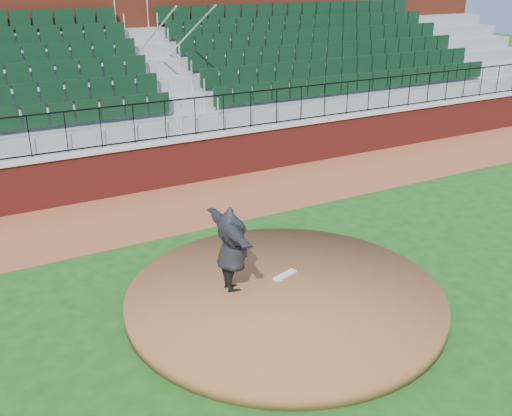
% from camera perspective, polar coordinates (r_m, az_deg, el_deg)
% --- Properties ---
extents(ground, '(90.00, 90.00, 0.00)m').
position_cam_1_polar(ground, '(10.51, 4.12, -9.23)').
color(ground, '#164914').
rests_on(ground, ground).
extents(warning_track, '(34.00, 3.20, 0.01)m').
position_cam_1_polar(warning_track, '(14.83, -7.52, 0.14)').
color(warning_track, brown).
rests_on(warning_track, ground).
extents(field_wall, '(34.00, 0.35, 1.20)m').
position_cam_1_polar(field_wall, '(16.05, -9.84, 3.92)').
color(field_wall, maroon).
rests_on(field_wall, ground).
extents(wall_cap, '(34.00, 0.45, 0.10)m').
position_cam_1_polar(wall_cap, '(15.87, -9.99, 6.16)').
color(wall_cap, '#B7B7B7').
rests_on(wall_cap, field_wall).
extents(wall_railing, '(34.00, 0.05, 1.00)m').
position_cam_1_polar(wall_railing, '(15.73, -10.11, 8.09)').
color(wall_railing, black).
rests_on(wall_railing, wall_cap).
extents(seating_stands, '(34.00, 5.10, 4.60)m').
position_cam_1_polar(seating_stands, '(18.18, -13.27, 11.25)').
color(seating_stands, gray).
rests_on(seating_stands, ground).
extents(concourse_wall, '(34.00, 0.50, 5.50)m').
position_cam_1_polar(concourse_wall, '(20.78, -15.75, 13.51)').
color(concourse_wall, maroon).
rests_on(concourse_wall, ground).
extents(pitchers_mound, '(5.48, 5.48, 0.25)m').
position_cam_1_polar(pitchers_mound, '(10.46, 2.77, -8.57)').
color(pitchers_mound, brown).
rests_on(pitchers_mound, ground).
extents(pitching_rubber, '(0.54, 0.29, 0.04)m').
position_cam_1_polar(pitching_rubber, '(10.89, 2.78, -6.43)').
color(pitching_rubber, silver).
rests_on(pitching_rubber, pitchers_mound).
extents(pitcher, '(0.74, 1.94, 1.54)m').
position_cam_1_polar(pitcher, '(10.11, -2.30, -3.95)').
color(pitcher, black).
rests_on(pitcher, pitchers_mound).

